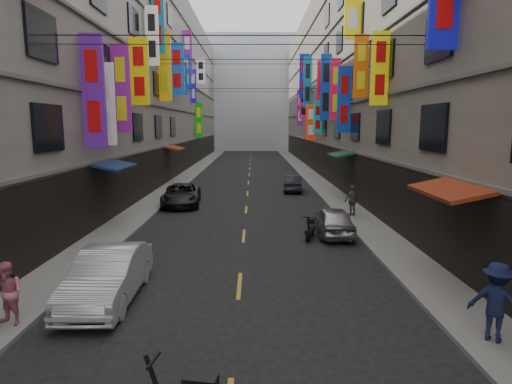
{
  "coord_description": "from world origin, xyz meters",
  "views": [
    {
      "loc": [
        0.44,
        5.41,
        4.89
      ],
      "look_at": [
        0.49,
        13.59,
        3.61
      ],
      "focal_mm": 30.0,
      "sensor_mm": 36.0,
      "label": 1
    }
  ],
  "objects_px": {
    "car_left_far": "(181,195)",
    "pedestrian_rfar": "(352,200)",
    "car_right_mid": "(333,221)",
    "car_right_far": "(293,183)",
    "car_left_mid": "(108,276)",
    "pedestrian_lfar": "(8,294)",
    "scooter_far_right": "(310,228)",
    "pedestrian_rnear": "(496,302)"
  },
  "relations": [
    {
      "from": "car_left_far",
      "to": "pedestrian_rfar",
      "type": "bearing_deg",
      "value": -25.55
    },
    {
      "from": "car_right_mid",
      "to": "car_right_far",
      "type": "relative_size",
      "value": 1.05
    },
    {
      "from": "car_left_mid",
      "to": "pedestrian_lfar",
      "type": "relative_size",
      "value": 2.84
    },
    {
      "from": "pedestrian_rfar",
      "to": "car_right_far",
      "type": "bearing_deg",
      "value": -102.31
    },
    {
      "from": "scooter_far_right",
      "to": "car_right_mid",
      "type": "xyz_separation_m",
      "value": [
        1.08,
        0.56,
        0.21
      ]
    },
    {
      "from": "car_left_mid",
      "to": "pedestrian_rnear",
      "type": "xyz_separation_m",
      "value": [
        9.47,
        -2.52,
        0.29
      ]
    },
    {
      "from": "car_right_far",
      "to": "car_left_far",
      "type": "bearing_deg",
      "value": 43.46
    },
    {
      "from": "car_right_mid",
      "to": "pedestrian_rnear",
      "type": "bearing_deg",
      "value": 100.59
    },
    {
      "from": "car_left_far",
      "to": "car_right_far",
      "type": "xyz_separation_m",
      "value": [
        7.4,
        5.63,
        -0.07
      ]
    },
    {
      "from": "car_right_mid",
      "to": "car_left_mid",
      "type": "bearing_deg",
      "value": 43.51
    },
    {
      "from": "scooter_far_right",
      "to": "car_left_far",
      "type": "xyz_separation_m",
      "value": [
        -6.92,
        7.79,
        0.22
      ]
    },
    {
      "from": "scooter_far_right",
      "to": "pedestrian_lfar",
      "type": "distance_m",
      "value": 11.88
    },
    {
      "from": "car_left_far",
      "to": "car_right_mid",
      "type": "bearing_deg",
      "value": -46.97
    },
    {
      "from": "car_left_mid",
      "to": "pedestrian_lfar",
      "type": "bearing_deg",
      "value": -137.47
    },
    {
      "from": "car_right_far",
      "to": "pedestrian_rfar",
      "type": "xyz_separation_m",
      "value": [
        2.29,
        -9.29,
        0.36
      ]
    },
    {
      "from": "car_left_far",
      "to": "pedestrian_rnear",
      "type": "relative_size",
      "value": 2.65
    },
    {
      "from": "car_left_mid",
      "to": "pedestrian_rnear",
      "type": "bearing_deg",
      "value": -16.13
    },
    {
      "from": "pedestrian_lfar",
      "to": "pedestrian_rfar",
      "type": "relative_size",
      "value": 0.94
    },
    {
      "from": "scooter_far_right",
      "to": "car_right_mid",
      "type": "height_order",
      "value": "car_right_mid"
    },
    {
      "from": "car_left_mid",
      "to": "car_right_far",
      "type": "relative_size",
      "value": 1.22
    },
    {
      "from": "scooter_far_right",
      "to": "pedestrian_rfar",
      "type": "relative_size",
      "value": 1.06
    },
    {
      "from": "car_left_far",
      "to": "car_right_mid",
      "type": "distance_m",
      "value": 10.79
    },
    {
      "from": "scooter_far_right",
      "to": "car_left_mid",
      "type": "xyz_separation_m",
      "value": [
        -6.56,
        -6.7,
        0.29
      ]
    },
    {
      "from": "car_left_mid",
      "to": "car_right_mid",
      "type": "bearing_deg",
      "value": 42.3
    },
    {
      "from": "car_left_mid",
      "to": "pedestrian_rnear",
      "type": "height_order",
      "value": "pedestrian_rnear"
    },
    {
      "from": "car_right_mid",
      "to": "car_left_far",
      "type": "bearing_deg",
      "value": -42.14
    },
    {
      "from": "scooter_far_right",
      "to": "pedestrian_rfar",
      "type": "xyz_separation_m",
      "value": [
        2.77,
        4.13,
        0.51
      ]
    },
    {
      "from": "car_left_mid",
      "to": "car_right_mid",
      "type": "height_order",
      "value": "car_left_mid"
    },
    {
      "from": "pedestrian_rfar",
      "to": "pedestrian_lfar",
      "type": "bearing_deg",
      "value": 22.24
    },
    {
      "from": "pedestrian_lfar",
      "to": "car_right_far",
      "type": "bearing_deg",
      "value": 86.76
    },
    {
      "from": "car_left_far",
      "to": "car_right_far",
      "type": "relative_size",
      "value": 1.32
    },
    {
      "from": "car_right_mid",
      "to": "pedestrian_lfar",
      "type": "distance_m",
      "value": 13.04
    },
    {
      "from": "car_left_far",
      "to": "car_right_far",
      "type": "bearing_deg",
      "value": 32.42
    },
    {
      "from": "car_left_far",
      "to": "pedestrian_rfar",
      "type": "relative_size",
      "value": 2.86
    },
    {
      "from": "car_right_mid",
      "to": "car_right_far",
      "type": "height_order",
      "value": "car_right_mid"
    },
    {
      "from": "scooter_far_right",
      "to": "pedestrian_lfar",
      "type": "height_order",
      "value": "pedestrian_lfar"
    },
    {
      "from": "car_left_mid",
      "to": "car_left_far",
      "type": "xyz_separation_m",
      "value": [
        -0.36,
        14.49,
        -0.07
      ]
    },
    {
      "from": "car_right_mid",
      "to": "car_right_far",
      "type": "xyz_separation_m",
      "value": [
        -0.6,
        12.87,
        -0.05
      ]
    },
    {
      "from": "car_left_mid",
      "to": "car_left_far",
      "type": "bearing_deg",
      "value": 90.21
    },
    {
      "from": "car_left_mid",
      "to": "car_right_mid",
      "type": "relative_size",
      "value": 1.16
    },
    {
      "from": "car_right_far",
      "to": "pedestrian_lfar",
      "type": "distance_m",
      "value": 23.58
    },
    {
      "from": "car_left_far",
      "to": "pedestrian_lfar",
      "type": "bearing_deg",
      "value": -99.94
    }
  ]
}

